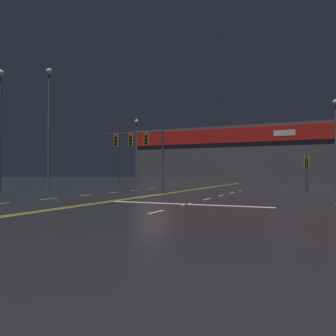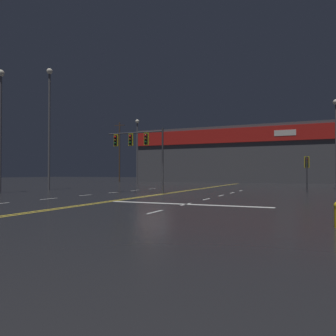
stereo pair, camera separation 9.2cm
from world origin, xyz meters
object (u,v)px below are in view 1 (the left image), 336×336
(streetlight_near_left, at_px, (0,115))
(streetlight_median_approach, at_px, (336,131))
(streetlight_far_left, at_px, (137,143))
(traffic_signal_median, at_px, (138,143))
(traffic_signal_corner_northeast, at_px, (307,166))
(streetlight_near_right, at_px, (49,114))

(streetlight_near_left, xyz_separation_m, streetlight_median_approach, (25.14, 18.06, -0.49))
(streetlight_median_approach, bearing_deg, streetlight_far_left, 167.99)
(streetlight_near_left, bearing_deg, traffic_signal_median, 23.94)
(traffic_signal_corner_northeast, xyz_separation_m, streetlight_median_approach, (2.68, 5.82, 3.55))
(streetlight_near_right, bearing_deg, streetlight_far_left, 91.50)
(streetlight_near_left, bearing_deg, streetlight_median_approach, 35.70)
(streetlight_near_right, xyz_separation_m, streetlight_far_left, (-0.47, 18.14, -1.14))
(streetlight_near_left, height_order, streetlight_far_left, streetlight_near_left)
(traffic_signal_median, xyz_separation_m, streetlight_near_right, (-10.09, 0.92, 3.21))
(traffic_signal_corner_northeast, bearing_deg, streetlight_median_approach, 65.30)
(traffic_signal_corner_northeast, height_order, streetlight_median_approach, streetlight_median_approach)
(traffic_signal_median, height_order, streetlight_median_approach, streetlight_median_approach)
(streetlight_near_left, xyz_separation_m, streetlight_far_left, (-0.51, 23.52, -0.22))
(streetlight_median_approach, bearing_deg, traffic_signal_median, -137.96)
(traffic_signal_corner_northeast, height_order, streetlight_far_left, streetlight_far_left)
(traffic_signal_corner_northeast, distance_m, streetlight_median_approach, 7.32)
(traffic_signal_median, relative_size, streetlight_median_approach, 0.57)
(streetlight_near_left, relative_size, streetlight_median_approach, 1.10)
(traffic_signal_corner_northeast, relative_size, streetlight_far_left, 0.32)
(traffic_signal_median, xyz_separation_m, streetlight_median_approach, (15.08, 13.60, 1.80))
(streetlight_far_left, bearing_deg, traffic_signal_corner_northeast, -26.13)
(traffic_signal_median, bearing_deg, traffic_signal_corner_northeast, 32.10)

